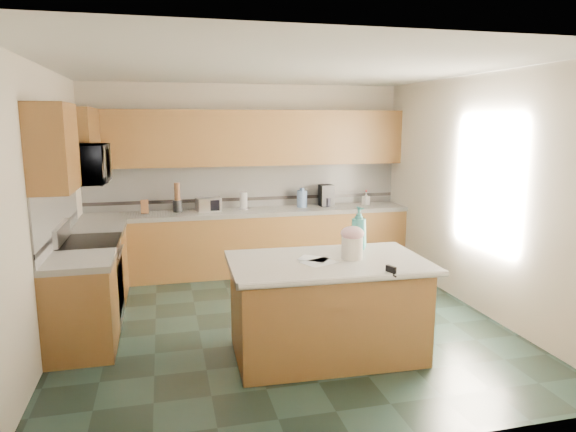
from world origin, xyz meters
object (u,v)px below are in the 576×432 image
object	(u,v)px
treat_jar	(352,248)
coffee_maker	(326,195)
island_base	(327,310)
knife_block	(145,207)
soap_bottle_island	(359,228)
toaster_oven	(209,204)
island_top	(327,263)

from	to	relation	value
treat_jar	coffee_maker	distance (m)	3.01
island_base	knife_block	bearing A→B (deg)	122.36
soap_bottle_island	toaster_oven	size ratio (longest dim) A/B	1.29
island_base	knife_block	world-z (taller)	knife_block
treat_jar	coffee_maker	size ratio (longest dim) A/B	0.64
island_top	knife_block	size ratio (longest dim) A/B	9.49
treat_jar	coffee_maker	bearing A→B (deg)	75.85
island_base	soap_bottle_island	distance (m)	0.87
island_top	coffee_maker	xyz separation A→B (m)	(0.93, 2.91, 0.19)
island_base	island_top	size ratio (longest dim) A/B	0.94
treat_jar	soap_bottle_island	size ratio (longest dim) A/B	0.48
treat_jar	toaster_oven	world-z (taller)	treat_jar
island_base	treat_jar	distance (m)	0.64
island_top	soap_bottle_island	size ratio (longest dim) A/B	4.23
island_top	knife_block	world-z (taller)	knife_block
island_base	coffee_maker	bearing A→B (deg)	74.11
island_base	toaster_oven	distance (m)	3.05
treat_jar	coffee_maker	world-z (taller)	coffee_maker
island_top	treat_jar	distance (m)	0.27
island_top	treat_jar	bearing A→B (deg)	-2.45
soap_bottle_island	knife_block	bearing A→B (deg)	118.92
soap_bottle_island	toaster_oven	world-z (taller)	soap_bottle_island
island_base	treat_jar	size ratio (longest dim) A/B	8.27
toaster_oven	coffee_maker	world-z (taller)	coffee_maker
coffee_maker	soap_bottle_island	bearing A→B (deg)	-100.55
island_base	soap_bottle_island	bearing A→B (deg)	37.41
soap_bottle_island	coffee_maker	distance (m)	2.66
soap_bottle_island	knife_block	world-z (taller)	soap_bottle_island
island_base	soap_bottle_island	world-z (taller)	soap_bottle_island
treat_jar	soap_bottle_island	xyz separation A→B (m)	(0.19, 0.32, 0.11)
toaster_oven	treat_jar	bearing A→B (deg)	-79.48
coffee_maker	island_base	bearing A→B (deg)	-107.22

